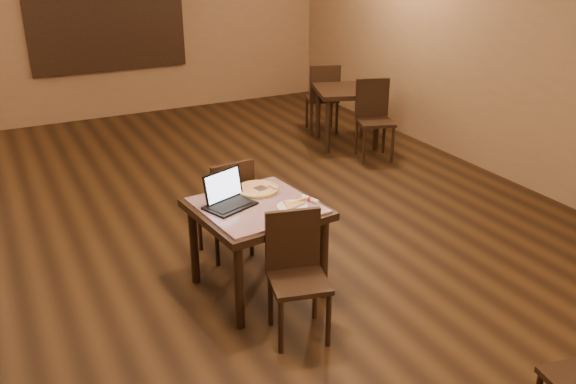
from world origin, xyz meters
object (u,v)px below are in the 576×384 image
tiled_table (257,216)px  pizza_pan (258,190)px  chair_main_near (296,267)px  chair_main_far (228,203)px  other_table_a_chair_far (323,94)px  laptop (227,196)px  other_table_a_chair_near (374,114)px  other_table_a (347,98)px

tiled_table → pizza_pan: pizza_pan is taller
chair_main_near → pizza_pan: chair_main_near is taller
tiled_table → pizza_pan: (0.12, 0.24, 0.11)m
chair_main_far → other_table_a_chair_far: 3.84m
tiled_table → other_table_a_chair_far: 4.32m
laptop → other_table_a_chair_far: size_ratio=0.43×
chair_main_near → pizza_pan: bearing=97.0°
other_table_a_chair_far → tiled_table: bearing=71.5°
other_table_a_chair_far → chair_main_near: bearing=76.1°
tiled_table → laptop: laptop is taller
other_table_a_chair_near → other_table_a_chair_far: (-0.06, 1.18, 0.00)m
pizza_pan → tiled_table: bearing=-116.6°
chair_main_far → laptop: laptop is taller
chair_main_near → other_table_a_chair_far: bearing=71.1°
chair_main_near → other_table_a_chair_near: bearing=61.0°
other_table_a → other_table_a_chair_near: size_ratio=1.05×
other_table_a → other_table_a_chair_near: bearing=-68.4°
other_table_a_chair_near → tiled_table: bearing=-121.0°
chair_main_near → laptop: 0.82m
tiled_table → other_table_a_chair_far: (2.62, 3.44, -0.09)m
tiled_table → pizza_pan: 0.29m
chair_main_near → other_table_a_chair_far: (2.60, 4.06, 0.05)m
laptop → other_table_a_chair_near: laptop is taller
pizza_pan → other_table_a_chair_near: other_table_a_chair_near is taller
pizza_pan → other_table_a_chair_far: bearing=52.0°
tiled_table → other_table_a_chair_near: (2.68, 2.26, -0.09)m
chair_main_near → laptop: size_ratio=2.12×
chair_main_near → chair_main_far: bearing=104.2°
other_table_a → other_table_a_chair_far: bearing=111.6°
tiled_table → laptop: bearing=145.5°
chair_main_near → other_table_a: chair_main_near is taller
other_table_a_chair_near → chair_main_near: bearing=-113.9°
laptop → other_table_a: laptop is taller
chair_main_near → other_table_a_chair_far: size_ratio=0.92×
chair_main_far → laptop: size_ratio=2.14×
tiled_table → chair_main_far: size_ratio=1.09×
laptop → other_table_a_chair_near: 3.60m
laptop → other_table_a_chair_far: (2.82, 3.33, -0.26)m
chair_main_near → tiled_table: bearing=105.5°
tiled_table → laptop: 0.28m
laptop → pizza_pan: (0.32, 0.13, -0.06)m
tiled_table → other_table_a_chair_near: other_table_a_chair_near is taller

